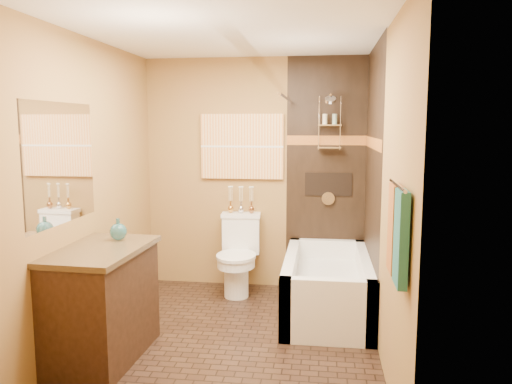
% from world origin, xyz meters
% --- Properties ---
extents(floor, '(3.00, 3.00, 0.00)m').
position_xyz_m(floor, '(0.00, 0.00, 0.00)').
color(floor, black).
rests_on(floor, ground).
extents(wall_left, '(0.02, 3.00, 2.50)m').
position_xyz_m(wall_left, '(-1.20, 0.00, 1.25)').
color(wall_left, '#926238').
rests_on(wall_left, floor).
extents(wall_right, '(0.02, 3.00, 2.50)m').
position_xyz_m(wall_right, '(1.20, 0.00, 1.25)').
color(wall_right, '#926238').
rests_on(wall_right, floor).
extents(wall_back, '(2.40, 0.02, 2.50)m').
position_xyz_m(wall_back, '(0.00, 1.50, 1.25)').
color(wall_back, '#926238').
rests_on(wall_back, floor).
extents(wall_front, '(2.40, 0.02, 2.50)m').
position_xyz_m(wall_front, '(0.00, -1.50, 1.25)').
color(wall_front, '#926238').
rests_on(wall_front, floor).
extents(ceiling, '(3.00, 3.00, 0.00)m').
position_xyz_m(ceiling, '(0.00, 0.00, 2.50)').
color(ceiling, silver).
rests_on(ceiling, wall_back).
extents(alcove_tile_back, '(0.85, 0.01, 2.50)m').
position_xyz_m(alcove_tile_back, '(0.78, 1.49, 1.25)').
color(alcove_tile_back, black).
rests_on(alcove_tile_back, wall_back).
extents(alcove_tile_right, '(0.01, 1.50, 2.50)m').
position_xyz_m(alcove_tile_right, '(1.19, 0.75, 1.25)').
color(alcove_tile_right, black).
rests_on(alcove_tile_right, wall_right).
extents(mosaic_band_back, '(0.85, 0.01, 0.10)m').
position_xyz_m(mosaic_band_back, '(0.78, 1.48, 1.62)').
color(mosaic_band_back, '#934C1A').
rests_on(mosaic_band_back, alcove_tile_back).
extents(mosaic_band_right, '(0.01, 1.50, 0.10)m').
position_xyz_m(mosaic_band_right, '(1.18, 0.75, 1.62)').
color(mosaic_band_right, '#934C1A').
rests_on(mosaic_band_right, alcove_tile_right).
extents(alcove_niche, '(0.50, 0.01, 0.25)m').
position_xyz_m(alcove_niche, '(0.80, 1.48, 1.15)').
color(alcove_niche, black).
rests_on(alcove_niche, alcove_tile_back).
extents(shower_fixtures, '(0.24, 0.33, 1.16)m').
position_xyz_m(shower_fixtures, '(0.80, 1.38, 1.67)').
color(shower_fixtures, silver).
rests_on(shower_fixtures, floor).
extents(curtain_rod, '(0.03, 1.55, 0.03)m').
position_xyz_m(curtain_rod, '(0.40, 0.75, 2.02)').
color(curtain_rod, silver).
rests_on(curtain_rod, wall_back).
extents(towel_bar, '(0.02, 0.55, 0.02)m').
position_xyz_m(towel_bar, '(1.15, -1.05, 1.45)').
color(towel_bar, silver).
rests_on(towel_bar, wall_right).
extents(towel_teal, '(0.05, 0.22, 0.52)m').
position_xyz_m(towel_teal, '(1.16, -1.18, 1.18)').
color(towel_teal, '#1B5A4F').
rests_on(towel_teal, towel_bar).
extents(towel_rust, '(0.05, 0.22, 0.52)m').
position_xyz_m(towel_rust, '(1.16, -0.92, 1.18)').
color(towel_rust, '#9C571C').
rests_on(towel_rust, towel_bar).
extents(sunset_painting, '(0.90, 0.04, 0.70)m').
position_xyz_m(sunset_painting, '(-0.14, 1.48, 1.55)').
color(sunset_painting, orange).
rests_on(sunset_painting, wall_back).
extents(vanity_mirror, '(0.01, 1.00, 0.90)m').
position_xyz_m(vanity_mirror, '(-1.19, -0.41, 1.50)').
color(vanity_mirror, white).
rests_on(vanity_mirror, wall_left).
extents(bathtub, '(0.80, 1.50, 0.55)m').
position_xyz_m(bathtub, '(0.80, 0.75, 0.22)').
color(bathtub, white).
rests_on(bathtub, floor).
extents(toilet, '(0.44, 0.64, 0.83)m').
position_xyz_m(toilet, '(-0.14, 1.20, 0.42)').
color(toilet, white).
rests_on(toilet, floor).
extents(vanity, '(0.64, 1.01, 0.87)m').
position_xyz_m(vanity, '(-0.92, -0.41, 0.44)').
color(vanity, black).
rests_on(vanity, floor).
extents(teal_bottle, '(0.14, 0.14, 0.22)m').
position_xyz_m(teal_bottle, '(-0.87, -0.15, 0.96)').
color(teal_bottle, '#216065').
rests_on(teal_bottle, vanity).
extents(bud_vases, '(0.29, 0.06, 0.29)m').
position_xyz_m(bud_vases, '(-0.14, 1.39, 0.99)').
color(bud_vases, '#C0893C').
rests_on(bud_vases, toilet).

